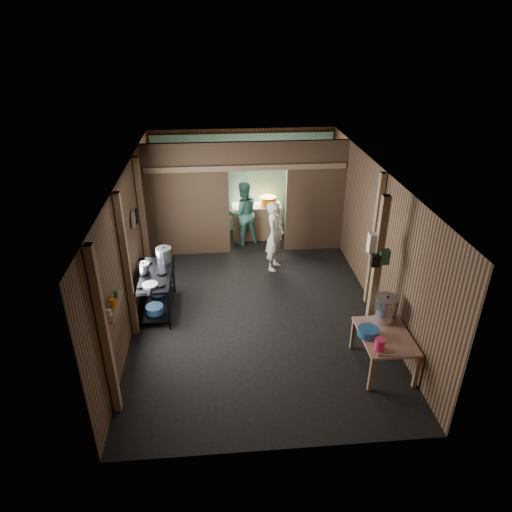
{
  "coord_description": "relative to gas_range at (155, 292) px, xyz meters",
  "views": [
    {
      "loc": [
        -0.65,
        -7.53,
        4.93
      ],
      "look_at": [
        0.0,
        -0.2,
        1.1
      ],
      "focal_mm": 32.12,
      "sensor_mm": 36.0,
      "label": 1
    }
  ],
  "objects": [
    {
      "name": "floor",
      "position": [
        1.88,
        0.16,
        -0.4
      ],
      "size": [
        4.5,
        7.0,
        0.0
      ],
      "primitive_type": "cube",
      "color": "black",
      "rests_on": "ground"
    },
    {
      "name": "ceiling",
      "position": [
        1.88,
        0.16,
        2.2
      ],
      "size": [
        4.5,
        7.0,
        0.0
      ],
      "primitive_type": "cube",
      "color": "#3D3B37",
      "rests_on": "ground"
    },
    {
      "name": "wall_back",
      "position": [
        1.88,
        3.66,
        0.9
      ],
      "size": [
        4.5,
        0.0,
        2.6
      ],
      "primitive_type": "cube",
      "color": "brown",
      "rests_on": "ground"
    },
    {
      "name": "wall_front",
      "position": [
        1.88,
        -3.34,
        0.9
      ],
      "size": [
        4.5,
        0.0,
        2.6
      ],
      "primitive_type": "cube",
      "color": "brown",
      "rests_on": "ground"
    },
    {
      "name": "wall_left",
      "position": [
        -0.37,
        0.16,
        0.9
      ],
      "size": [
        0.0,
        7.0,
        2.6
      ],
      "primitive_type": "cube",
      "color": "brown",
      "rests_on": "ground"
    },
    {
      "name": "wall_right",
      "position": [
        4.13,
        0.16,
        0.9
      ],
      "size": [
        0.0,
        7.0,
        2.6
      ],
      "primitive_type": "cube",
      "color": "brown",
      "rests_on": "ground"
    },
    {
      "name": "partition_left",
      "position": [
        0.55,
        2.36,
        0.9
      ],
      "size": [
        1.85,
        0.1,
        2.6
      ],
      "primitive_type": "cube",
      "color": "#4B3723",
      "rests_on": "floor"
    },
    {
      "name": "partition_right",
      "position": [
        3.46,
        2.36,
        0.9
      ],
      "size": [
        1.35,
        0.1,
        2.6
      ],
      "primitive_type": "cube",
      "color": "#4B3723",
      "rests_on": "floor"
    },
    {
      "name": "partition_header",
      "position": [
        2.13,
        2.36,
        1.9
      ],
      "size": [
        1.3,
        0.1,
        0.6
      ],
      "primitive_type": "cube",
      "color": "#4B3723",
      "rests_on": "wall_back"
    },
    {
      "name": "turquoise_panel",
      "position": [
        1.88,
        3.6,
        0.85
      ],
      "size": [
        4.4,
        0.06,
        2.5
      ],
      "primitive_type": "cube",
      "color": "#71BBBB",
      "rests_on": "wall_back"
    },
    {
      "name": "back_counter",
      "position": [
        2.18,
        3.11,
        0.02
      ],
      "size": [
        1.2,
        0.5,
        0.85
      ],
      "primitive_type": "cube",
      "color": "#987955",
      "rests_on": "floor"
    },
    {
      "name": "wall_clock",
      "position": [
        2.13,
        3.56,
        1.5
      ],
      "size": [
        0.2,
        0.03,
        0.2
      ],
      "primitive_type": "cylinder",
      "rotation": [
        1.57,
        0.0,
        0.0
      ],
      "color": "silver",
      "rests_on": "wall_back"
    },
    {
      "name": "post_left_a",
      "position": [
        -0.3,
        -2.44,
        0.9
      ],
      "size": [
        0.1,
        0.12,
        2.6
      ],
      "primitive_type": "cube",
      "color": "#987955",
      "rests_on": "floor"
    },
    {
      "name": "post_left_b",
      "position": [
        -0.3,
        -0.64,
        0.9
      ],
      "size": [
        0.1,
        0.12,
        2.6
      ],
      "primitive_type": "cube",
      "color": "#987955",
      "rests_on": "floor"
    },
    {
      "name": "post_left_c",
      "position": [
        -0.3,
        1.36,
        0.9
      ],
      "size": [
        0.1,
        0.12,
        2.6
      ],
      "primitive_type": "cube",
      "color": "#987955",
      "rests_on": "floor"
    },
    {
      "name": "post_right",
      "position": [
        4.06,
        -0.04,
        0.9
      ],
      "size": [
        0.1,
        0.12,
        2.6
      ],
      "primitive_type": "cube",
      "color": "#987955",
      "rests_on": "floor"
    },
    {
      "name": "post_free",
      "position": [
        3.73,
        -1.14,
        0.9
      ],
      "size": [
        0.12,
        0.12,
        2.6
      ],
      "primitive_type": "cube",
      "color": "#987955",
      "rests_on": "floor"
    },
    {
      "name": "cross_beam",
      "position": [
        1.88,
        2.31,
        1.65
      ],
      "size": [
        4.4,
        0.12,
        0.12
      ],
      "primitive_type": "cube",
      "color": "#987955",
      "rests_on": "wall_left"
    },
    {
      "name": "pan_lid_big",
      "position": [
        -0.33,
        0.56,
        1.25
      ],
      "size": [
        0.03,
        0.34,
        0.34
      ],
      "primitive_type": "cylinder",
      "rotation": [
        0.0,
        1.57,
        0.0
      ],
      "color": "gray",
      "rests_on": "wall_left"
    },
    {
      "name": "pan_lid_small",
      "position": [
        -0.33,
        0.96,
        1.15
      ],
      "size": [
        0.03,
        0.3,
        0.3
      ],
      "primitive_type": "cylinder",
      "rotation": [
        0.0,
        1.57,
        0.0
      ],
      "color": "black",
      "rests_on": "wall_left"
    },
    {
      "name": "wall_shelf",
      "position": [
        -0.27,
        -1.94,
        1.0
      ],
      "size": [
        0.14,
        0.8,
        0.03
      ],
      "primitive_type": "cube",
      "color": "#987955",
      "rests_on": "wall_left"
    },
    {
      "name": "jar_white",
      "position": [
        -0.27,
        -2.19,
        1.06
      ],
      "size": [
        0.07,
        0.07,
        0.1
      ],
      "primitive_type": "cylinder",
      "color": "silver",
      "rests_on": "wall_shelf"
    },
    {
      "name": "jar_yellow",
      "position": [
        -0.27,
        -1.94,
        1.06
      ],
      "size": [
        0.08,
        0.08,
        0.1
      ],
      "primitive_type": "cylinder",
      "color": "orange",
      "rests_on": "wall_shelf"
    },
    {
      "name": "jar_green",
      "position": [
        -0.27,
        -1.72,
        1.06
      ],
      "size": [
        0.06,
        0.06,
        0.1
      ],
      "primitive_type": "cylinder",
      "color": "#225837",
      "rests_on": "wall_shelf"
    },
    {
      "name": "bag_white",
      "position": [
        3.68,
        -1.06,
        1.38
      ],
      "size": [
        0.22,
        0.15,
        0.32
      ],
      "primitive_type": "cube",
      "color": "silver",
      "rests_on": "post_free"
    },
    {
      "name": "bag_green",
      "position": [
        3.8,
        -1.2,
        1.2
      ],
      "size": [
        0.16,
        0.12,
        0.24
      ],
      "primitive_type": "cube",
      "color": "#225837",
      "rests_on": "post_free"
    },
    {
      "name": "bag_black",
      "position": [
        3.66,
        -1.22,
        1.15
      ],
      "size": [
        0.14,
        0.1,
        0.2
      ],
      "primitive_type": "cube",
      "color": "black",
      "rests_on": "post_free"
    },
    {
      "name": "gas_range",
      "position": [
        0.0,
        0.0,
        0.0
      ],
      "size": [
        0.7,
        1.36,
        0.8
      ],
      "primitive_type": null,
      "color": "black",
      "rests_on": "floor"
    },
    {
      "name": "prep_table",
      "position": [
        3.71,
        -1.91,
        -0.09
      ],
      "size": [
        0.76,
        1.05,
        0.62
      ],
      "primitive_type": null,
      "color": "tan",
      "rests_on": "floor"
    },
    {
      "name": "stove_pot_large",
      "position": [
        0.17,
        0.46,
        0.53
      ],
      "size": [
        0.34,
        0.34,
        0.31
      ],
      "primitive_type": null,
      "rotation": [
        0.0,
        0.0,
        0.17
      ],
      "color": "#B6B6BB",
      "rests_on": "gas_range"
    },
    {
      "name": "stove_pot_med",
      "position": [
        -0.17,
        0.07,
        0.48
      ],
      "size": [
        0.27,
        0.27,
        0.2
      ],
      "primitive_type": null,
      "rotation": [
        0.0,
        0.0,
        0.22
      ],
      "color": "#B6B6BB",
      "rests_on": "gas_range"
    },
    {
      "name": "frying_pan",
      "position": [
        0.0,
        -0.44,
        0.42
      ],
      "size": [
        0.3,
        0.51,
        0.07
      ],
      "primitive_type": null,
      "rotation": [
        0.0,
        0.0,
        -0.06
      ],
      "color": "gray",
      "rests_on": "gas_range"
    },
    {
      "name": "blue_tub_front",
      "position": [
        0.0,
        -0.29,
        -0.18
      ],
      "size": [
        0.32,
        0.32,
        0.13
      ],
      "primitive_type": "cylinder",
      "color": "#255889",
      "rests_on": "gas_range"
    },
    {
      "name": "blue_tub_back",
      "position": [
        0.0,
        0.36,
        -0.18
      ],
      "size": [
        0.31,
        0.31,
        0.12
      ],
      "primitive_type": "cylinder",
      "color": "#255889",
      "rests_on": "gas_range"
    },
    {
      "name": "stock_pot",
      "position": [
        3.83,
        -1.51,
        0.42
      ],
      "size": [
        0.48,
        0.48,
        0.44
      ],
      "primitive_type": null,
      "rotation": [
        0.0,
        0.0,
        -0.35
      ],
      "color": "#B6B6BB",
      "rests_on": "prep_table"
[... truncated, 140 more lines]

